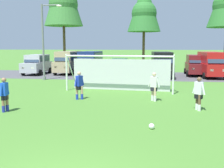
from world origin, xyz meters
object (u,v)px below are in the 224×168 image
at_px(parked_car_slot_center_right, 162,64).
at_px(parked_car_slot_center_left, 90,62).
at_px(player_winger_left, 154,87).
at_px(street_lamp, 45,41).
at_px(parked_car_slot_left, 69,62).
at_px(parked_car_slot_far_left, 37,64).
at_px(parked_car_slot_right, 196,65).
at_px(player_striker_near, 199,94).
at_px(parked_car_slot_far_right, 211,64).
at_px(soccer_ball, 152,126).
at_px(parked_car_slot_center, 119,66).
at_px(player_midfield_center, 5,95).
at_px(player_defender_far, 79,86).
at_px(soccer_goal, 120,72).

bearing_deg(parked_car_slot_center_right, parked_car_slot_center_left, 167.92).
height_order(player_winger_left, street_lamp, street_lamp).
relative_size(player_winger_left, parked_car_slot_left, 0.33).
xyz_separation_m(player_winger_left, parked_car_slot_center_left, (-6.71, 13.79, 0.52)).
height_order(parked_car_slot_far_left, parked_car_slot_right, same).
bearing_deg(parked_car_slot_right, parked_car_slot_far_left, -176.53).
height_order(player_striker_near, parked_car_slot_center_right, parked_car_slot_center_right).
xyz_separation_m(parked_car_slot_left, parked_car_slot_center_right, (10.22, -1.97, 0.00)).
bearing_deg(parked_car_slot_left, parked_car_slot_far_right, -5.81).
bearing_deg(parked_car_slot_center_right, player_winger_left, -94.43).
bearing_deg(soccer_ball, parked_car_slot_right, 76.27).
height_order(player_winger_left, parked_car_slot_center_right, parked_car_slot_center_right).
bearing_deg(parked_car_slot_center, parked_car_slot_right, 0.50).
xyz_separation_m(parked_car_slot_right, street_lamp, (-14.35, -5.89, 2.43)).
distance_m(player_striker_near, parked_car_slot_center, 17.18).
bearing_deg(player_midfield_center, player_defender_far, 51.23).
distance_m(soccer_goal, player_defender_far, 4.07).
relative_size(player_winger_left, parked_car_slot_center_left, 0.34).
bearing_deg(soccer_goal, parked_car_slot_center_left, 112.90).
xyz_separation_m(soccer_ball, player_midfield_center, (-6.89, 1.78, 0.71)).
height_order(soccer_ball, player_striker_near, player_striker_near).
bearing_deg(player_midfield_center, soccer_goal, 55.62).
relative_size(soccer_goal, player_winger_left, 4.61).
relative_size(parked_car_slot_left, parked_car_slot_center_right, 1.01).
bearing_deg(street_lamp, parked_car_slot_center_left, 60.84).
distance_m(player_defender_far, parked_car_slot_left, 15.10).
bearing_deg(parked_car_slot_far_left, parked_car_slot_far_right, -2.03).
height_order(soccer_ball, parked_car_slot_right, parked_car_slot_right).
distance_m(player_midfield_center, street_lamp, 12.54).
xyz_separation_m(soccer_goal, parked_car_slot_center_left, (-4.40, 10.41, 0.05)).
distance_m(soccer_ball, parked_car_slot_far_right, 18.92).
bearing_deg(parked_car_slot_far_right, player_midfield_center, -128.58).
bearing_deg(parked_car_slot_center_left, soccer_ball, -71.07).
bearing_deg(parked_car_slot_center_left, player_midfield_center, -91.13).
xyz_separation_m(soccer_goal, parked_car_slot_right, (6.95, 10.91, -0.18)).
bearing_deg(street_lamp, soccer_goal, -34.15).
bearing_deg(parked_car_slot_far_right, parked_car_slot_far_left, 177.97).
height_order(player_striker_near, player_midfield_center, same).
relative_size(player_defender_far, player_winger_left, 1.00).
xyz_separation_m(player_winger_left, parked_car_slot_far_right, (5.81, 12.59, 0.52)).
bearing_deg(parked_car_slot_center, parked_car_slot_center_left, -172.17).
xyz_separation_m(player_midfield_center, parked_car_slot_center, (3.47, 17.76, 0.05)).
xyz_separation_m(parked_car_slot_center_right, parked_car_slot_far_right, (4.87, 0.44, 0.00)).
height_order(player_midfield_center, parked_car_slot_left, parked_car_slot_left).
relative_size(player_defender_far, parked_car_slot_right, 0.35).
height_order(soccer_ball, player_defender_far, player_defender_far).
distance_m(player_defender_far, parked_car_slot_far_right, 16.27).
height_order(player_defender_far, parked_car_slot_center_left, parked_car_slot_center_left).
bearing_deg(player_winger_left, parked_car_slot_center_left, 115.96).
distance_m(parked_car_slot_left, parked_car_slot_far_right, 15.17).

